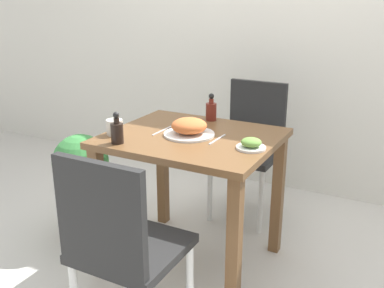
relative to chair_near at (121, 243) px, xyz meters
name	(u,v)px	position (x,y,z in m)	size (l,w,h in m)	color
ground_plane	(192,259)	(-0.07, 0.74, -0.53)	(16.00, 16.00, 0.00)	beige
wall_back	(274,19)	(-0.07, 2.04, 0.77)	(8.00, 0.05, 2.60)	silver
dining_table	(192,159)	(-0.07, 0.74, 0.11)	(0.89, 0.75, 0.77)	brown
chair_near	(121,243)	(0.00, 0.00, 0.00)	(0.42, 0.42, 0.92)	black
chair_far	(251,141)	(-0.01, 1.49, 0.00)	(0.42, 0.42, 0.92)	black
food_plate	(189,128)	(-0.08, 0.73, 0.28)	(0.27, 0.27, 0.09)	white
side_plate	(251,144)	(0.29, 0.68, 0.27)	(0.14, 0.14, 0.06)	white
drink_cup	(115,127)	(-0.44, 0.56, 0.28)	(0.09, 0.09, 0.08)	silver
sauce_bottle	(117,132)	(-0.34, 0.45, 0.30)	(0.06, 0.06, 0.16)	black
condiment_bottle	(211,110)	(-0.10, 1.05, 0.30)	(0.06, 0.06, 0.16)	maroon
fork_utensil	(163,131)	(-0.24, 0.73, 0.24)	(0.01, 0.19, 0.00)	silver
spoon_utensil	(217,139)	(0.09, 0.73, 0.24)	(0.01, 0.18, 0.00)	silver
potted_plant_left	(82,174)	(-0.82, 0.69, -0.11)	(0.35, 0.35, 0.67)	#51331E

